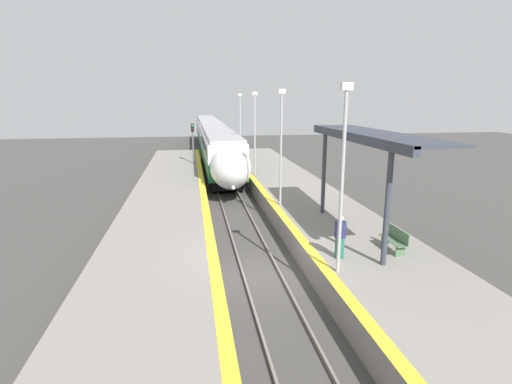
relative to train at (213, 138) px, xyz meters
name	(u,v)px	position (x,y,z in m)	size (l,w,h in m)	color
ground_plane	(262,276)	(0.00, -33.07, -2.26)	(120.00, 120.00, 0.00)	#423F3D
rail_left	(243,276)	(-0.72, -33.07, -2.19)	(0.08, 90.00, 0.15)	slate
rail_right	(280,273)	(0.72, -33.07, -2.19)	(0.08, 90.00, 0.15)	slate
train	(213,138)	(0.00, 0.00, 0.00)	(2.87, 46.35, 3.95)	black
platform_right	(363,257)	(4.18, -33.07, -1.75)	(4.98, 64.00, 1.04)	gray
platform_left	(155,271)	(-4.02, -33.07, -1.75)	(4.66, 64.00, 1.04)	gray
platform_bench	(395,239)	(5.07, -33.81, -0.76)	(0.44, 1.53, 0.89)	#4C6B4C
person_waiting	(340,236)	(2.70, -34.16, -0.39)	(0.36, 0.22, 1.63)	#1E604C
railway_signal	(193,144)	(-2.35, -10.91, 0.53)	(0.28, 0.28, 4.58)	#59595E
lamppost_near	(343,170)	(2.22, -35.29, 2.27)	(0.36, 0.20, 6.21)	#9E9EA3
lamppost_mid	(281,141)	(2.22, -26.41, 2.27)	(0.36, 0.20, 6.21)	#9E9EA3
lamppost_far	(255,129)	(2.22, -17.53, 2.27)	(0.36, 0.20, 6.21)	#9E9EA3
lamppost_farthest	(240,122)	(2.22, -8.65, 2.27)	(0.36, 0.20, 6.21)	#9E9EA3
station_canopy	(365,140)	(4.58, -31.64, 2.81)	(2.02, 9.68, 4.37)	#333842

